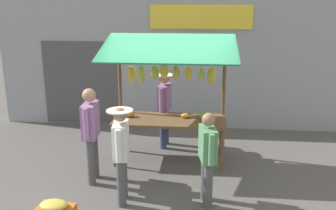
% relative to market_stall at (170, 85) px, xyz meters
% --- Properties ---
extents(ground_plane, '(40.00, 40.00, 0.00)m').
position_rel_market_stall_xyz_m(ground_plane, '(0.01, 0.06, -1.55)').
color(ground_plane, '#514F4C').
extents(street_backdrop, '(9.00, 0.30, 3.40)m').
position_rel_market_stall_xyz_m(street_backdrop, '(0.05, -2.13, 0.15)').
color(street_backdrop, '#8C939E').
rests_on(street_backdrop, ground).
extents(market_stall, '(2.50, 1.46, 2.50)m').
position_rel_market_stall_xyz_m(market_stall, '(0.00, 0.00, 0.00)').
color(market_stall, brown).
rests_on(market_stall, ground).
extents(vendor_with_sunhat, '(0.43, 0.70, 1.65)m').
position_rel_market_stall_xyz_m(vendor_with_sunhat, '(0.19, -0.69, -0.57)').
color(vendor_with_sunhat, navy).
rests_on(vendor_with_sunhat, ground).
extents(shopper_in_striped_shirt, '(0.41, 0.68, 1.58)m').
position_rel_market_stall_xyz_m(shopper_in_striped_shirt, '(0.61, 1.75, -0.62)').
color(shopper_in_striped_shirt, '#4C4C51').
rests_on(shopper_in_striped_shirt, ground).
extents(shopper_in_grey_tee, '(0.30, 0.65, 1.51)m').
position_rel_market_stall_xyz_m(shopper_in_grey_tee, '(-0.73, 1.67, -0.69)').
color(shopper_in_grey_tee, '#4C4C51').
rests_on(shopper_in_grey_tee, ground).
extents(shopper_with_shopping_bag, '(0.25, 0.72, 1.71)m').
position_rel_market_stall_xyz_m(shopper_with_shopping_bag, '(1.29, 1.08, -0.55)').
color(shopper_with_shopping_bag, '#4C4C51').
rests_on(shopper_with_shopping_bag, ground).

